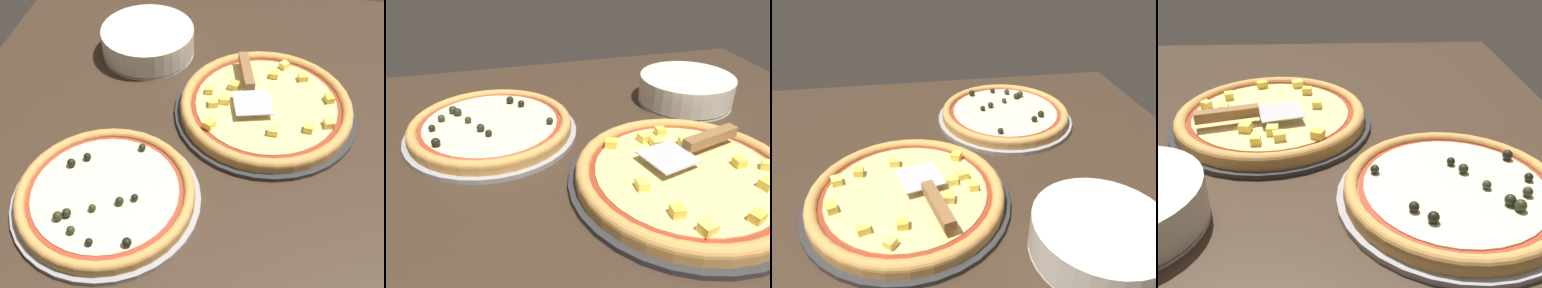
% 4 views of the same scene
% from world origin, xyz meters
% --- Properties ---
extents(ground_plane, '(1.28, 1.16, 0.04)m').
position_xyz_m(ground_plane, '(0.00, 0.00, -0.02)').
color(ground_plane, '#38281C').
extents(pizza_pan_front, '(0.41, 0.41, 0.01)m').
position_xyz_m(pizza_pan_front, '(-0.06, -0.04, 0.01)').
color(pizza_pan_front, '#2D2D30').
rests_on(pizza_pan_front, ground_plane).
extents(pizza_front, '(0.39, 0.39, 0.04)m').
position_xyz_m(pizza_front, '(-0.06, -0.04, 0.02)').
color(pizza_front, '#C68E47').
rests_on(pizza_front, pizza_pan_front).
extents(pizza_pan_back, '(0.37, 0.37, 0.01)m').
position_xyz_m(pizza_pan_back, '(0.21, 0.27, 0.01)').
color(pizza_pan_back, '#939399').
rests_on(pizza_pan_back, ground_plane).
extents(pizza_back, '(0.34, 0.34, 0.04)m').
position_xyz_m(pizza_back, '(0.21, 0.28, 0.02)').
color(pizza_back, '#C68E47').
rests_on(pizza_back, pizza_pan_back).
extents(serving_spatula, '(0.10, 0.21, 0.02)m').
position_xyz_m(serving_spatula, '(-0.01, -0.09, 0.05)').
color(serving_spatula, '#B7B7BC').
rests_on(serving_spatula, pizza_front).
extents(plate_stack, '(0.23, 0.23, 0.07)m').
position_xyz_m(plate_stack, '(0.25, -0.21, 0.04)').
color(plate_stack, silver).
rests_on(plate_stack, ground_plane).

